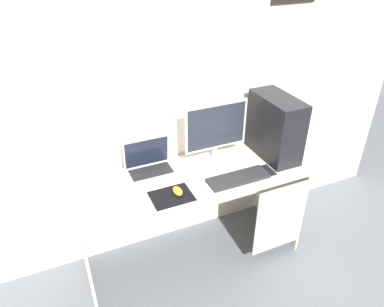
% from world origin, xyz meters
% --- Properties ---
extents(ground_plane, '(8.00, 8.00, 0.00)m').
position_xyz_m(ground_plane, '(0.00, 0.00, 0.00)').
color(ground_plane, slate).
extents(wall_back, '(4.00, 0.05, 2.60)m').
position_xyz_m(wall_back, '(0.00, 0.32, 1.30)').
color(wall_back, beige).
rests_on(wall_back, ground_plane).
extents(desk, '(1.57, 0.57, 0.75)m').
position_xyz_m(desk, '(0.02, -0.01, 0.60)').
color(desk, beige).
rests_on(desk, ground_plane).
extents(pc_tower, '(0.21, 0.44, 0.45)m').
position_xyz_m(pc_tower, '(0.66, 0.02, 0.97)').
color(pc_tower, black).
rests_on(pc_tower, desk).
extents(monitor, '(0.47, 0.21, 0.43)m').
position_xyz_m(monitor, '(0.24, 0.14, 0.97)').
color(monitor, silver).
rests_on(monitor, desk).
extents(laptop, '(0.33, 0.23, 0.23)m').
position_xyz_m(laptop, '(-0.24, 0.17, 0.80)').
color(laptop, '#B7BCC6').
rests_on(laptop, desk).
extents(speaker, '(0.09, 0.09, 0.15)m').
position_xyz_m(speaker, '(-0.69, 0.19, 0.82)').
color(speaker, '#B7BCC6').
rests_on(speaker, desk).
extents(keyboard, '(0.42, 0.14, 0.02)m').
position_xyz_m(keyboard, '(0.26, -0.16, 0.76)').
color(keyboard, '#232326').
rests_on(keyboard, desk).
extents(mousepad, '(0.26, 0.20, 0.00)m').
position_xyz_m(mousepad, '(-0.21, -0.15, 0.75)').
color(mousepad, black).
rests_on(mousepad, desk).
extents(mouse_left, '(0.06, 0.10, 0.03)m').
position_xyz_m(mouse_left, '(-0.16, -0.14, 0.77)').
color(mouse_left, orange).
rests_on(mouse_left, mousepad).
extents(cell_phone, '(0.07, 0.13, 0.01)m').
position_xyz_m(cell_phone, '(0.50, -0.15, 0.75)').
color(cell_phone, black).
rests_on(cell_phone, desk).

